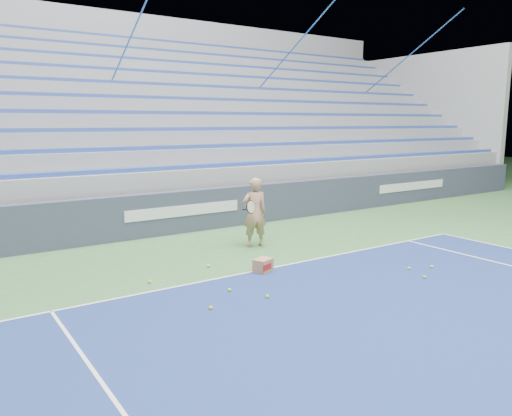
# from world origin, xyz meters

# --- Properties ---
(sponsor_barrier) EXTENTS (30.00, 0.32, 1.10)m
(sponsor_barrier) POSITION_xyz_m (0.00, 15.88, 0.55)
(sponsor_barrier) COLOR #363C52
(sponsor_barrier) RESTS_ON ground
(bleachers) EXTENTS (31.00, 9.15, 7.30)m
(bleachers) POSITION_xyz_m (0.00, 21.60, 2.36)
(bleachers) COLOR #909498
(bleachers) RESTS_ON ground
(tennis_player) EXTENTS (0.94, 0.87, 1.61)m
(tennis_player) POSITION_xyz_m (0.74, 13.56, 0.81)
(tennis_player) COLOR tan
(tennis_player) RESTS_ON ground
(ball_box) EXTENTS (0.43, 0.39, 0.27)m
(ball_box) POSITION_xyz_m (-0.25, 11.78, 0.13)
(ball_box) COLOR #AC7953
(ball_box) RESTS_ON ground
(tennis_ball_0) EXTENTS (0.07, 0.07, 0.07)m
(tennis_ball_0) POSITION_xyz_m (2.20, 10.29, 0.03)
(tennis_ball_0) COLOR #BBD72C
(tennis_ball_0) RESTS_ON ground
(tennis_ball_1) EXTENTS (0.07, 0.07, 0.07)m
(tennis_ball_1) POSITION_xyz_m (-1.03, 10.53, 0.03)
(tennis_ball_1) COLOR #BBD72C
(tennis_ball_1) RESTS_ON ground
(tennis_ball_2) EXTENTS (0.07, 0.07, 0.07)m
(tennis_ball_2) POSITION_xyz_m (-1.38, 11.16, 0.03)
(tennis_ball_2) COLOR #BBD72C
(tennis_ball_2) RESTS_ON ground
(tennis_ball_3) EXTENTS (0.07, 0.07, 0.07)m
(tennis_ball_3) POSITION_xyz_m (2.67, 10.11, 0.03)
(tennis_ball_3) COLOR #BBD72C
(tennis_ball_3) RESTS_ON ground
(tennis_ball_4) EXTENTS (0.07, 0.07, 0.07)m
(tennis_ball_4) POSITION_xyz_m (-0.99, 12.64, 0.03)
(tennis_ball_4) COLOR #BBD72C
(tennis_ball_4) RESTS_ON ground
(tennis_ball_5) EXTENTS (0.07, 0.07, 0.07)m
(tennis_ball_5) POSITION_xyz_m (-2.04, 10.60, 0.03)
(tennis_ball_5) COLOR #BBD72C
(tennis_ball_5) RESTS_ON ground
(tennis_ball_6) EXTENTS (0.07, 0.07, 0.07)m
(tennis_ball_6) POSITION_xyz_m (-2.34, 12.36, 0.03)
(tennis_ball_6) COLOR #BBD72C
(tennis_ball_6) RESTS_ON ground
(tennis_ball_7) EXTENTS (0.07, 0.07, 0.07)m
(tennis_ball_7) POSITION_xyz_m (1.99, 9.77, 0.03)
(tennis_ball_7) COLOR #BBD72C
(tennis_ball_7) RESTS_ON ground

